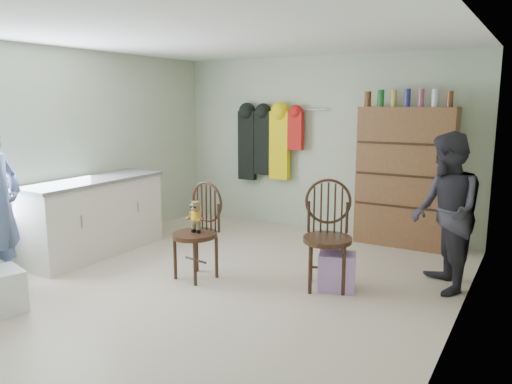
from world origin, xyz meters
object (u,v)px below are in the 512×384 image
Objects in this scene: chair_far at (328,230)px; dresser at (405,177)px; chair_front at (199,225)px; counter at (94,216)px.

chair_far is 1.94m from dresser.
chair_front is 1.36m from chair_far.
chair_far is at bearing 8.02° from counter.
chair_front is 0.94× the size of chair_far.
counter is 2.94m from chair_far.
dresser is (0.29, 1.89, 0.32)m from chair_far.
chair_front is 0.51× the size of dresser.
dresser reaches higher than chair_front.
chair_far is at bearing -98.63° from dresser.
counter is at bearing -171.64° from chair_front.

